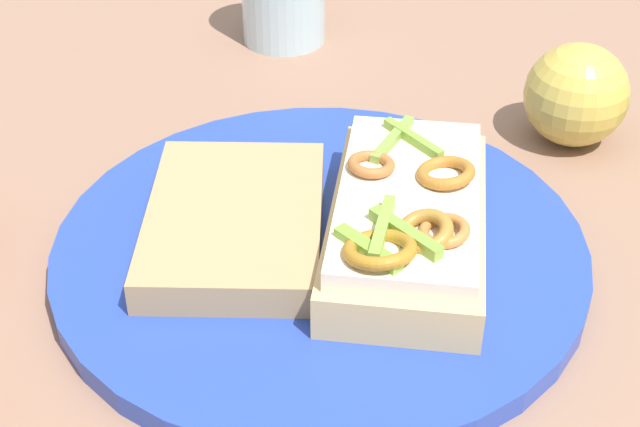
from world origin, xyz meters
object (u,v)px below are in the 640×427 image
Objects in this scene: bread_slice_side at (235,220)px; apple_0 at (576,95)px; plate at (320,250)px; sandwich at (407,221)px.

bread_slice_side is 0.26m from apple_0.
plate is 0.05m from bread_slice_side.
apple_0 is (0.16, -0.11, 0.00)m from sandwich.
apple_0 is at bearing -46.94° from plate.
plate is at bearing 133.06° from apple_0.
sandwich is 0.19m from apple_0.
apple_0 reaches higher than bread_slice_side.
sandwich is 1.22× the size of bread_slice_side.
plate is at bearing -91.89° from sandwich.
bread_slice_side is (0.01, 0.10, -0.01)m from sandwich.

